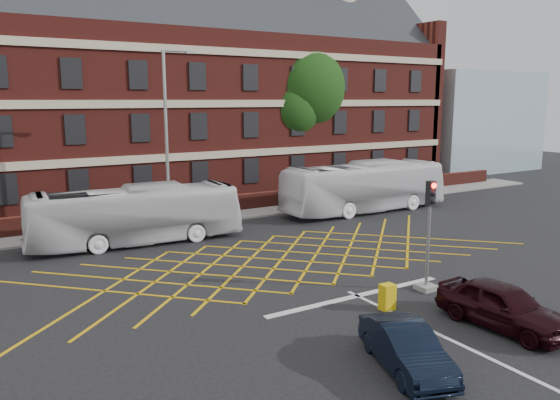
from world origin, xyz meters
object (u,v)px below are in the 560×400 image
car_maroon (503,305)px  utility_cabinet (387,297)px  bus_right (365,187)px  deciduous_tree (300,95)px  car_navy (406,348)px  traffic_light_near (428,246)px  street_lamp (169,170)px  bus_left (136,215)px

car_maroon → utility_cabinet: car_maroon is taller
bus_right → deciduous_tree: 11.43m
bus_right → car_maroon: (-8.29, -16.73, -0.89)m
car_maroon → car_navy: bearing=-178.1°
bus_right → traffic_light_near: size_ratio=2.76×
utility_cabinet → street_lamp: bearing=99.6°
deciduous_tree → utility_cabinet: (-11.68, -23.29, -7.19)m
car_maroon → street_lamp: 18.69m
bus_left → traffic_light_near: size_ratio=2.51×
traffic_light_near → utility_cabinet: size_ratio=4.62×
bus_left → utility_cabinet: (4.83, -13.44, -1.03)m
traffic_light_near → street_lamp: size_ratio=0.43×
bus_right → car_maroon: bearing=154.2°
car_navy → car_maroon: bearing=23.6°
car_navy → street_lamp: street_lamp is taller
bus_right → deciduous_tree: bearing=-6.8°
street_lamp → utility_cabinet: street_lamp is taller
bus_left → street_lamp: 3.36m
car_navy → deciduous_tree: 31.13m
deciduous_tree → traffic_light_near: bearing=-111.7°
street_lamp → bus_right: bearing=-5.1°
bus_left → street_lamp: bearing=-55.3°
bus_left → street_lamp: size_ratio=1.08×
car_navy → deciduous_tree: (14.20, 26.80, 7.02)m
bus_right → bus_left: bearing=91.4°
street_lamp → deciduous_tree: bearing=30.9°
car_maroon → traffic_light_near: (0.55, 3.82, 1.02)m
bus_left → deciduous_tree: bearing=-54.8°
bus_left → traffic_light_near: 14.77m
bus_right → car_maroon: size_ratio=2.69×
car_navy → traffic_light_near: traffic_light_near is taller
car_navy → street_lamp: bearing=108.4°
car_navy → bus_right: bearing=71.4°
traffic_light_near → car_maroon: bearing=-98.1°
traffic_light_near → bus_left: bearing=120.6°
bus_left → car_navy: size_ratio=2.81×
bus_right → street_lamp: size_ratio=1.19×
bus_left → utility_cabinet: bearing=-155.9°
bus_left → car_maroon: bearing=-152.8°
deciduous_tree → traffic_light_near: (-8.99, -22.57, -5.89)m
bus_right → street_lamp: street_lamp is taller
traffic_light_near → utility_cabinet: traffic_light_near is taller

